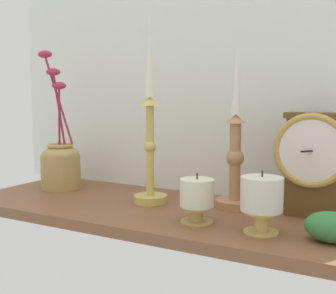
{
  "coord_description": "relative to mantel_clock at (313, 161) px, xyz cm",
  "views": [
    {
      "loc": [
        45.63,
        -84.04,
        25.07
      ],
      "look_at": [
        0.05,
        0.0,
        14.0
      ],
      "focal_mm": 45.67,
      "sensor_mm": 36.0,
      "label": 1
    }
  ],
  "objects": [
    {
      "name": "brass_vase_jar",
      "position": [
        -66.28,
        -3.66,
        -4.21
      ],
      "size": [
        10.85,
        10.79,
        37.7
      ],
      "color": "tan",
      "rests_on": "ground_plane"
    },
    {
      "name": "back_wall",
      "position": [
        -30.17,
        10.59,
        20.59
      ],
      "size": [
        120.0,
        2.0,
        65.0
      ],
      "primitive_type": "cube",
      "color": "white",
      "rests_on": "ground_plane"
    },
    {
      "name": "pillar_candle_front",
      "position": [
        -19.41,
        -15.5,
        -6.82
      ],
      "size": [
        6.87,
        6.87,
        10.11
      ],
      "color": "tan",
      "rests_on": "ground_plane"
    },
    {
      "name": "pillar_candle_near_clock",
      "position": [
        -6.13,
        -15.84,
        -5.45
      ],
      "size": [
        7.78,
        7.78,
        11.78
      ],
      "color": "tan",
      "rests_on": "ground_plane"
    },
    {
      "name": "candlestick_tall_center",
      "position": [
        -36.15,
        -5.67,
        4.77
      ],
      "size": [
        8.05,
        8.05,
        46.24
      ],
      "color": "tan",
      "rests_on": "ground_plane"
    },
    {
      "name": "mantel_clock",
      "position": [
        0.0,
        0.0,
        0.0
      ],
      "size": [
        15.49,
        8.94,
        22.07
      ],
      "color": "brown",
      "rests_on": "ground_plane"
    },
    {
      "name": "candlestick_tall_left",
      "position": [
        -16.87,
        -0.37,
        -0.06
      ],
      "size": [
        8.82,
        8.82,
        37.46
      ],
      "color": "#B17C51",
      "rests_on": "ground_plane"
    },
    {
      "name": "ivy_sprig",
      "position": [
        6.01,
        -15.17,
        -9.2
      ],
      "size": [
        9.03,
        6.32,
        5.42
      ],
      "color": "#34753A",
      "rests_on": "ground_plane"
    },
    {
      "name": "ground_plane",
      "position": [
        -30.17,
        -7.91,
        -13.11
      ],
      "size": [
        100.0,
        36.0,
        2.4
      ],
      "primitive_type": "cube",
      "color": "brown"
    }
  ]
}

